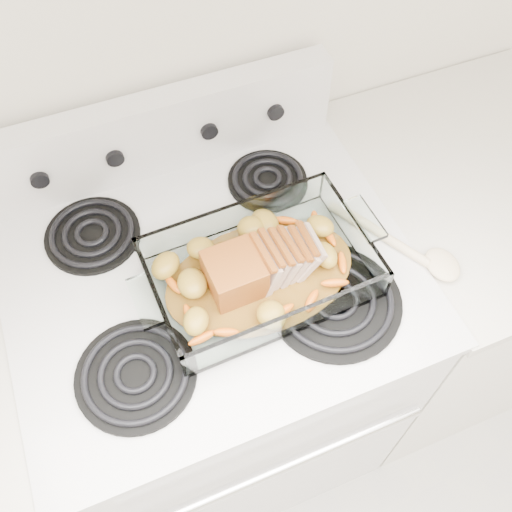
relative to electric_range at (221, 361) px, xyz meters
name	(u,v)px	position (x,y,z in m)	size (l,w,h in m)	color
electric_range	(221,361)	(0.00, 0.00, 0.00)	(0.78, 0.70, 1.12)	silver
counter_right	(439,281)	(0.66, 0.00, -0.02)	(0.58, 0.68, 0.93)	white
baking_dish	(260,272)	(0.08, -0.06, 0.48)	(0.40, 0.26, 0.08)	white
pork_roast	(253,268)	(0.07, -0.06, 0.51)	(0.22, 0.10, 0.08)	brown
roast_vegetables	(252,258)	(0.08, -0.03, 0.49)	(0.32, 0.17, 0.04)	#D05719
wooden_spoon	(415,251)	(0.38, -0.12, 0.46)	(0.17, 0.26, 0.02)	beige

